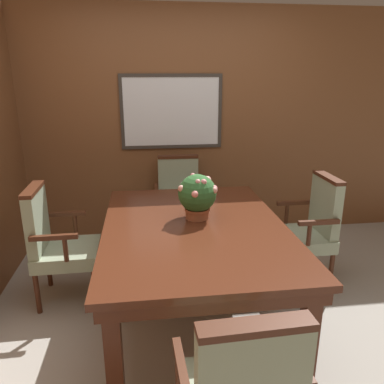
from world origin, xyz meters
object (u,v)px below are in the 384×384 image
object	(u,v)px
dining_table	(195,237)
chair_right_far	(309,226)
chair_left_far	(56,241)
chair_head_far	(179,200)
potted_plant	(197,195)

from	to	relation	value
dining_table	chair_right_far	world-z (taller)	chair_right_far
chair_right_far	chair_left_far	world-z (taller)	same
chair_head_far	chair_left_far	bearing A→B (deg)	-139.92
chair_right_far	chair_head_far	world-z (taller)	same
dining_table	chair_left_far	size ratio (longest dim) A/B	1.85
chair_right_far	chair_left_far	size ratio (longest dim) A/B	1.00
chair_left_far	potted_plant	distance (m)	1.20
chair_right_far	chair_left_far	bearing A→B (deg)	-89.75
dining_table	potted_plant	bearing A→B (deg)	74.23
chair_right_far	chair_left_far	distance (m)	2.13
chair_left_far	potted_plant	bearing A→B (deg)	-103.72
potted_plant	dining_table	bearing A→B (deg)	-105.77
chair_right_far	chair_head_far	xyz separation A→B (m)	(-1.06, 0.86, 0.00)
dining_table	potted_plant	size ratio (longest dim) A/B	5.30
chair_head_far	chair_left_far	xyz separation A→B (m)	(-1.07, -0.88, 0.00)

